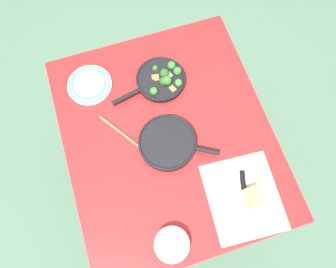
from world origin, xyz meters
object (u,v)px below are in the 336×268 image
Objects in this scene: dinner_plate_stack at (89,84)px; grater_knife at (244,190)px; skillet_broccoli at (162,79)px; prep_bowl_steel at (172,244)px; cheese_block at (253,197)px; skillet_eggs at (168,143)px; wooden_spoon at (136,144)px.

grater_knife is at bearing 36.34° from dinner_plate_stack.
skillet_broccoli is 0.79m from prep_bowl_steel.
cheese_block is at bearing 47.32° from grater_knife.
skillet_broccoli is at bearing 165.63° from prep_bowl_steel.
skillet_eggs is at bearing -141.54° from cheese_block.
wooden_spoon is at bearing 20.10° from dinner_plate_stack.
grater_knife is (0.64, 0.19, -0.02)m from skillet_broccoli.
grater_knife is 1.65× the size of prep_bowl_steel.
grater_knife reaches higher than wooden_spoon.
skillet_broccoli reaches higher than dinner_plate_stack.
skillet_eggs is (0.33, -0.07, -0.00)m from skillet_broccoli.
prep_bowl_steel is (0.12, -0.38, 0.02)m from grater_knife.
wooden_spoon is 0.59m from cheese_block.
cheese_block is (0.41, 0.43, 0.02)m from wooden_spoon.
wooden_spoon is (-0.05, -0.15, -0.02)m from skillet_eggs.
skillet_broccoli reaches higher than skillet_eggs.
skillet_broccoli reaches higher than wooden_spoon.
prep_bowl_steel is (0.07, -0.41, -0.00)m from cheese_block.
dinner_plate_stack is at bearing -144.00° from cheese_block.
skillet_broccoli is 0.37m from dinner_plate_stack.
dinner_plate_stack is (-0.74, -0.54, 0.00)m from grater_knife.
grater_knife is (0.36, 0.41, 0.00)m from wooden_spoon.
cheese_block reaches higher than wooden_spoon.
cheese_block is (0.69, 0.21, -0.00)m from skillet_broccoli.
skillet_eggs reaches higher than dinner_plate_stack.
skillet_broccoli reaches higher than grater_knife.
skillet_eggs is 0.41m from grater_knife.
skillet_eggs is 2.37× the size of prep_bowl_steel.
skillet_eggs is at bearing -122.99° from grater_knife.
grater_knife is at bearing 107.07° from prep_bowl_steel.
cheese_block is at bearing 95.44° from skillet_broccoli.
dinner_plate_stack is (-0.42, -0.28, -0.01)m from skillet_eggs.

